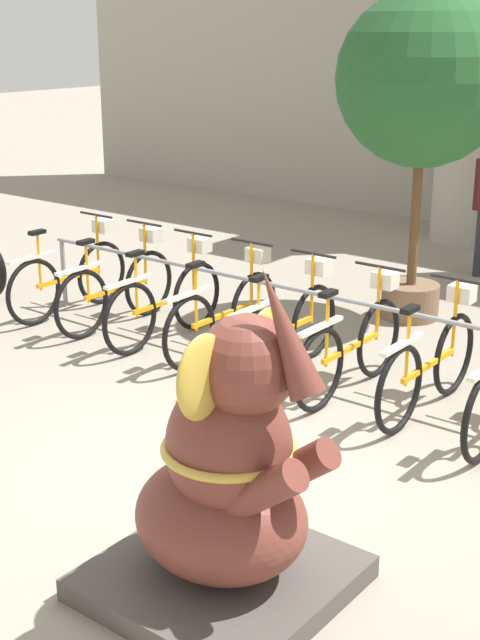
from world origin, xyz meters
name	(u,v)px	position (x,y,z in m)	size (l,w,h in m)	color
ground_plane	(223,474)	(0.00, 0.00, 0.00)	(60.00, 60.00, 0.00)	gray
column_left	(479,51)	(-1.66, 7.60, 2.62)	(1.23, 1.23, 5.16)	#ADA899
bike_rack	(261,294)	(-1.12, 1.95, 0.64)	(5.49, 0.05, 0.77)	gray
bicycle_0	(71,276)	(-3.57, 1.83, 0.41)	(0.48, 1.66, 1.02)	black
bicycle_1	(118,287)	(-2.87, 1.85, 0.41)	(0.48, 1.66, 1.02)	black
bicycle_2	(167,300)	(-2.17, 1.82, 0.41)	(0.48, 1.66, 1.02)	black
bicycle_3	(225,313)	(-1.47, 1.85, 0.41)	(0.48, 1.66, 1.02)	black
bicycle_4	(286,328)	(-0.77, 1.85, 0.41)	(0.48, 1.66, 1.02)	black
bicycle_5	(353,345)	(-0.07, 1.82, 0.41)	(0.48, 1.66, 1.02)	black
bicycle_6	(430,363)	(0.63, 1.85, 0.41)	(0.48, 1.66, 1.02)	black
elephant_statue	(228,487)	(0.87, -1.03, 0.65)	(1.27, 1.27, 1.92)	#4C4742
potted_tree	(424,84)	(-0.62, 3.93, 2.41)	(1.74, 1.74, 3.34)	brown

